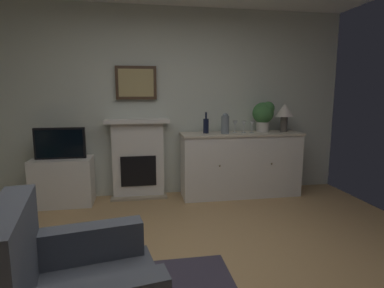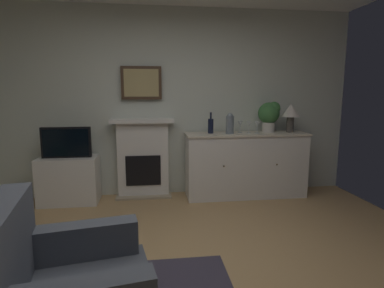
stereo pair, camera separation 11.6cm
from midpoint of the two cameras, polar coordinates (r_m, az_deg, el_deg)
wall_rear at (r=4.46m, az=-3.26°, el=7.48°), size 5.23×0.06×2.62m
fireplace_unit at (r=4.41m, az=-8.21°, el=-2.58°), size 0.87×0.30×1.10m
framed_picture at (r=4.37m, az=-8.52°, el=11.04°), size 0.55×0.04×0.45m
sideboard_cabinet at (r=4.47m, az=10.53°, el=-3.74°), size 1.70×0.49×0.90m
table_lamp at (r=4.60m, az=18.37°, el=5.52°), size 0.26×0.26×0.40m
wine_bottle at (r=4.28m, az=4.23°, el=3.40°), size 0.08×0.08×0.29m
wine_glass_left at (r=4.38m, az=9.58°, el=3.62°), size 0.07×0.07×0.16m
wine_glass_center at (r=4.36m, az=11.18°, el=3.55°), size 0.07×0.07×0.16m
wine_glass_right at (r=4.38m, az=12.66°, el=3.52°), size 0.07×0.07×0.16m
vase_decorative at (r=4.26m, az=7.76°, el=3.75°), size 0.11×0.11×0.28m
tv_cabinet at (r=4.44m, az=-20.93°, el=-6.21°), size 0.75×0.42×0.62m
tv_set at (r=4.31m, az=-21.39°, el=0.27°), size 0.62×0.07×0.40m
potted_plant_small at (r=4.53m, az=14.77°, el=5.34°), size 0.30×0.30×0.43m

